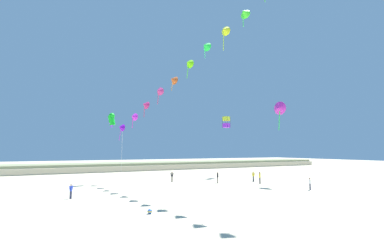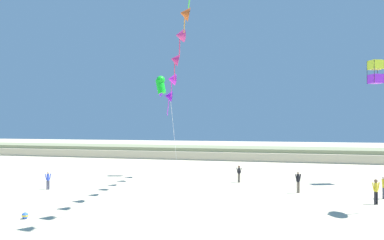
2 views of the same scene
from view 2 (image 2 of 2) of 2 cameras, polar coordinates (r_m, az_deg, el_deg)
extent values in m
cube|color=beige|center=(65.26, 9.46, -4.84)|extent=(120.00, 11.37, 1.26)
cube|color=gray|center=(65.21, 9.46, -4.14)|extent=(120.00, 9.67, 0.72)
cylinder|color=#474C56|center=(32.53, 25.27, -9.26)|extent=(0.12, 0.12, 0.81)
cylinder|color=#474C56|center=(32.40, 25.38, -9.29)|extent=(0.12, 0.12, 0.81)
cylinder|color=yellow|center=(32.37, 25.32, -8.07)|extent=(0.21, 0.21, 0.57)
cylinder|color=yellow|center=(32.53, 25.17, -7.96)|extent=(0.14, 0.21, 0.54)
sphere|color=beige|center=(32.32, 25.31, -7.37)|extent=(0.22, 0.22, 0.22)
cylinder|color=#282D4C|center=(35.61, -19.67, -8.59)|extent=(0.11, 0.11, 0.75)
cylinder|color=#282D4C|center=(35.63, -19.45, -8.59)|extent=(0.11, 0.11, 0.75)
cylinder|color=blue|center=(35.54, -19.56, -7.57)|extent=(0.20, 0.20, 0.53)
cylinder|color=blue|center=(35.51, -19.83, -7.51)|extent=(0.18, 0.18, 0.50)
cylinder|color=blue|center=(35.55, -19.28, -7.50)|extent=(0.18, 0.18, 0.50)
sphere|color=beige|center=(35.49, -19.55, -6.98)|extent=(0.20, 0.20, 0.20)
cylinder|color=#726656|center=(32.93, 14.58, -9.17)|extent=(0.12, 0.12, 0.85)
cylinder|color=#726656|center=(33.02, 14.78, -9.14)|extent=(0.12, 0.12, 0.85)
cylinder|color=black|center=(32.88, 14.68, -7.90)|extent=(0.22, 0.22, 0.60)
cylinder|color=black|center=(32.75, 14.42, -7.85)|extent=(0.21, 0.20, 0.57)
cylinder|color=black|center=(33.00, 14.94, -7.79)|extent=(0.21, 0.20, 0.57)
sphere|color=beige|center=(32.83, 14.68, -7.17)|extent=(0.23, 0.23, 0.23)
cylinder|color=#726656|center=(38.03, 6.52, -8.11)|extent=(0.11, 0.11, 0.79)
cylinder|color=#726656|center=(37.97, 6.71, -8.12)|extent=(0.11, 0.11, 0.79)
cylinder|color=black|center=(37.92, 6.61, -7.11)|extent=(0.21, 0.21, 0.56)
cylinder|color=black|center=(38.00, 6.37, -7.03)|extent=(0.20, 0.13, 0.53)
cylinder|color=black|center=(37.84, 6.86, -7.06)|extent=(0.20, 0.13, 0.53)
sphere|color=brown|center=(37.88, 6.61, -6.52)|extent=(0.21, 0.21, 0.21)
cylinder|color=black|center=(29.90, 24.30, -9.98)|extent=(0.12, 0.12, 0.85)
cylinder|color=black|center=(29.99, 24.53, -9.95)|extent=(0.12, 0.12, 0.85)
cylinder|color=yellow|center=(29.83, 24.41, -8.59)|extent=(0.22, 0.22, 0.60)
cylinder|color=yellow|center=(29.71, 24.11, -8.54)|extent=(0.22, 0.17, 0.57)
cylinder|color=yellow|center=(29.94, 24.70, -8.47)|extent=(0.22, 0.17, 0.57)
sphere|color=brown|center=(29.78, 24.40, -7.79)|extent=(0.23, 0.23, 0.23)
cone|color=#7911C6|center=(41.59, -3.35, 3.35)|extent=(1.22, 1.35, 1.17)
cylinder|color=#C539E5|center=(41.68, -3.37, 1.82)|extent=(0.29, 0.08, 1.77)
cone|color=#C526D0|center=(38.92, -2.89, 5.73)|extent=(1.24, 1.33, 1.13)
cylinder|color=#E539C7|center=(38.97, -2.92, 4.29)|extent=(0.13, 0.11, 1.49)
cone|color=#C52871|center=(36.72, -2.43, 8.47)|extent=(1.22, 1.34, 1.22)
cylinder|color=#E53960|center=(36.72, -2.47, 6.90)|extent=(0.13, 0.15, 1.55)
cone|color=#C3327E|center=(34.53, -1.72, 11.78)|extent=(1.23, 1.32, 1.12)
cylinder|color=#E53969|center=(34.47, -1.76, 10.10)|extent=(0.14, 0.13, 1.58)
cone|color=#C4501E|center=(32.42, -1.03, 14.70)|extent=(1.22, 1.34, 1.21)
cylinder|color=gold|center=(32.35, -1.07, 13.21)|extent=(0.19, 0.19, 1.23)
cylinder|color=silver|center=(42.05, -2.51, -2.36)|extent=(0.34, 1.64, 8.18)
cube|color=#942ADF|center=(40.55, 24.41, 5.28)|extent=(1.43, 1.43, 0.81)
cube|color=#CCE52D|center=(40.70, 24.40, 7.06)|extent=(1.43, 1.43, 0.81)
cylinder|color=black|center=(41.36, 24.59, 6.05)|extent=(0.04, 0.04, 2.09)
cylinder|color=black|center=(40.76, 23.36, 6.14)|extent=(0.04, 0.04, 2.09)
cylinder|color=black|center=(39.88, 24.21, 6.30)|extent=(0.04, 0.04, 2.09)
cylinder|color=#14CD25|center=(43.09, -4.41, 4.72)|extent=(1.34, 1.12, 1.65)
sphere|color=#14CD25|center=(43.16, -4.41, 5.61)|extent=(0.90, 0.90, 0.90)
cone|color=#6D2DE5|center=(43.02, -4.41, 3.63)|extent=(0.94, 0.94, 0.68)
sphere|color=black|center=(43.19, -4.41, 5.95)|extent=(0.19, 0.19, 0.19)
sphere|color=blue|center=(25.19, -22.39, -12.30)|extent=(0.36, 0.36, 0.36)
cylinder|color=yellow|center=(25.19, -22.39, -12.30)|extent=(0.36, 0.36, 0.09)
camera|label=1|loc=(21.54, -74.24, -1.39)|focal=24.00mm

